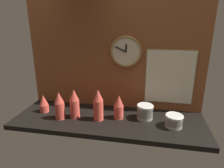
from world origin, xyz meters
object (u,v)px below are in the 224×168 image
cup_stack_left (59,105)px  cup_stack_center_right (119,107)px  bowl_stack_right (145,111)px  bowl_stack_far_right (174,120)px  wall_clock (126,52)px  menu_board (170,77)px  cup_stack_center_left (74,104)px  cup_stack_far_left (44,103)px  cup_stack_center (98,105)px

cup_stack_left → cup_stack_center_right: bearing=11.5°
bowl_stack_right → bowl_stack_far_right: bowl_stack_right is taller
bowl_stack_far_right → wall_clock: 0.70m
menu_board → bowl_stack_right: bearing=-135.0°
cup_stack_left → cup_stack_center_left: cup_stack_center_left is taller
cup_stack_far_left → cup_stack_center_right: (0.68, 0.00, 0.02)m
cup_stack_far_left → cup_stack_left: bearing=-25.4°
bowl_stack_right → menu_board: menu_board is taller
cup_stack_center → bowl_stack_far_right: cup_stack_center is taller
cup_stack_left → cup_stack_center_left: size_ratio=0.94×
bowl_stack_far_right → menu_board: (-0.03, 0.29, 0.27)m
cup_stack_far_left → cup_stack_center_left: (0.31, -0.05, 0.05)m
bowl_stack_right → bowl_stack_far_right: (0.23, -0.09, -0.01)m
cup_stack_far_left → bowl_stack_far_right: 1.13m
bowl_stack_far_right → cup_stack_left: bearing=-177.7°
cup_stack_center → wall_clock: size_ratio=0.98×
cup_stack_center_right → wall_clock: 0.48m
cup_stack_center → cup_stack_center_left: (-0.21, 0.00, -0.01)m
cup_stack_left → bowl_stack_right: (0.70, 0.13, -0.05)m
cup_stack_center → bowl_stack_right: cup_stack_center is taller
cup_stack_left → cup_stack_center_right: cup_stack_left is taller
cup_stack_center → menu_board: bearing=26.4°
cup_stack_left → bowl_stack_far_right: size_ratio=1.69×
cup_stack_left → cup_stack_center_left: (0.12, 0.04, 0.01)m
cup_stack_center → bowl_stack_right: (0.38, 0.09, -0.07)m
cup_stack_center → cup_stack_far_left: bearing=174.0°
cup_stack_center_left → bowl_stack_far_right: size_ratio=1.80×
cup_stack_center_right → menu_board: menu_board is taller
bowl_stack_right → wall_clock: (-0.19, 0.18, 0.47)m
cup_stack_center_left → wall_clock: bearing=34.7°
cup_stack_center_left → cup_stack_center_right: bearing=8.6°
cup_stack_center_right → bowl_stack_far_right: 0.45m
wall_clock → cup_stack_far_left: bearing=-162.7°
cup_stack_far_left → cup_stack_center_left: cup_stack_center_left is taller
cup_stack_center → menu_board: 0.67m
wall_clock → cup_stack_left: bearing=-148.3°
cup_stack_center → wall_clock: wall_clock is taller
wall_clock → cup_stack_center_right: bearing=-96.6°
cup_stack_left → cup_stack_far_left: 0.22m
cup_stack_center_left → bowl_stack_far_right: cup_stack_center_left is taller
bowl_stack_far_right → menu_board: menu_board is taller
cup_stack_center_right → bowl_stack_right: size_ratio=1.47×
cup_stack_center_left → wall_clock: wall_clock is taller
cup_stack_far_left → wall_clock: (0.71, 0.22, 0.45)m
cup_stack_center_right → cup_stack_center: bearing=-160.1°
cup_stack_center → cup_stack_left: bearing=-173.0°
cup_stack_left → cup_stack_far_left: (-0.20, 0.09, -0.04)m
cup_stack_left → bowl_stack_far_right: bearing=2.3°
menu_board → cup_stack_left: bearing=-160.1°
cup_stack_left → wall_clock: (0.51, 0.32, 0.42)m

